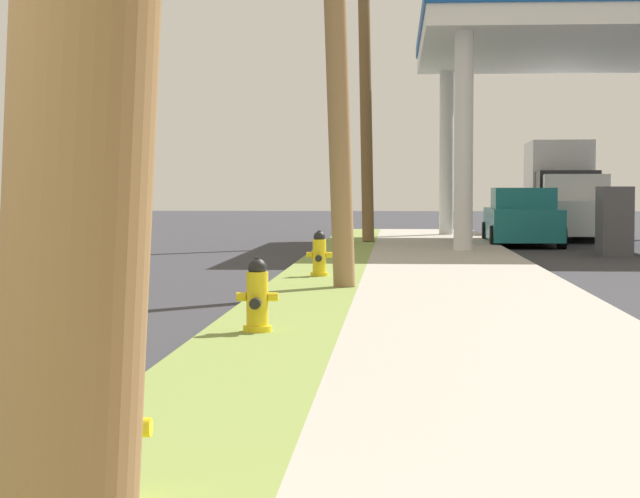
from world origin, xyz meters
name	(u,v)px	position (x,y,z in m)	size (l,w,h in m)	color
fire_hydrant_nearest	(105,432)	(0.64, 3.56, 0.45)	(0.42, 0.38, 0.74)	yellow
fire_hydrant_second	(257,299)	(0.57, 9.99, 0.45)	(0.42, 0.38, 0.74)	yellow
fire_hydrant_third	(319,256)	(0.70, 17.51, 0.45)	(0.42, 0.37, 0.74)	yellow
utility_pole_background	(366,90)	(1.11, 30.34, 4.21)	(0.65, 1.45, 8.01)	brown
car_teal_by_near_pump	(522,219)	(5.37, 30.52, 0.72)	(1.99, 4.52, 1.57)	#197075
truck_white_at_forecourt	(574,210)	(7.28, 34.05, 0.91)	(2.61, 5.57, 1.97)	white
truck_black_on_apron	(560,191)	(7.32, 37.54, 1.49)	(2.32, 6.46, 3.11)	black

